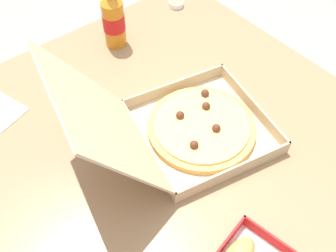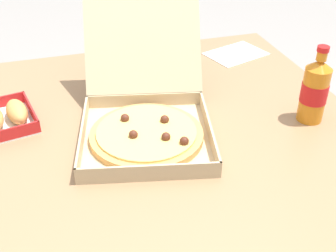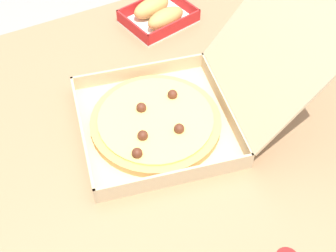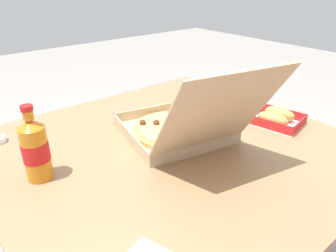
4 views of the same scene
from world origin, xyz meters
The scene contains 5 objects.
ground_plane centered at (0.00, 0.00, 0.00)m, with size 10.00×10.00×0.00m, color gray.
dining_table centered at (0.00, 0.00, 0.64)m, with size 1.14×1.10×0.71m.
pizza_box_open centered at (-0.05, -0.02, 0.75)m, with size 0.45×0.60×0.33m.
cola_bottle centered at (0.41, -0.10, 0.80)m, with size 0.07×0.07×0.22m.
dipping_sauce_cup centered at (0.46, -0.40, 0.72)m, with size 0.06×0.06×0.02m.
Camera 1 is at (-0.53, 0.44, 1.56)m, focal length 41.43 mm.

